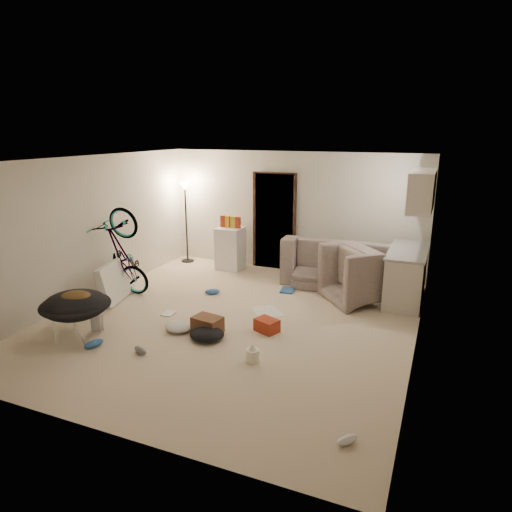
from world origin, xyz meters
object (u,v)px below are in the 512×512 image
at_px(kitchen_counter, 406,276).
at_px(drink_case_b, 267,325).
at_px(armchair, 367,280).
at_px(floor_lamp, 185,205).
at_px(sofa, 344,267).
at_px(mini_fridge, 230,248).
at_px(drink_case_a, 207,325).
at_px(tv_box, 116,281).
at_px(bicycle, 124,272).
at_px(saucer_chair, 76,311).
at_px(juicer, 253,355).

xyz_separation_m(kitchen_counter, drink_case_b, (-1.77, -2.17, -0.34)).
bearing_deg(armchair, floor_lamp, 37.65).
height_order(kitchen_counter, sofa, kitchen_counter).
height_order(mini_fridge, drink_case_a, mini_fridge).
bearing_deg(armchair, tv_box, 72.22).
xyz_separation_m(armchair, bicycle, (-4.10, -1.49, 0.08)).
distance_m(saucer_chair, drink_case_b, 2.77).
relative_size(floor_lamp, juicer, 7.17).
distance_m(sofa, bicycle, 4.14).
bearing_deg(saucer_chair, juicer, 6.83).
distance_m(floor_lamp, juicer, 5.11).
bearing_deg(armchair, kitchen_counter, -112.41).
relative_size(bicycle, drink_case_a, 4.00).
height_order(bicycle, juicer, bicycle).
bearing_deg(bicycle, tv_box, 178.55).
distance_m(mini_fridge, tv_box, 2.71).
bearing_deg(armchair, sofa, -0.52).
height_order(bicycle, mini_fridge, bicycle).
bearing_deg(mini_fridge, floor_lamp, 173.03).
distance_m(kitchen_counter, armchair, 0.67).
xyz_separation_m(tv_box, drink_case_b, (2.96, -0.22, -0.25)).
height_order(sofa, drink_case_a, sofa).
relative_size(sofa, drink_case_b, 6.93).
bearing_deg(bicycle, saucer_chair, -164.76).
xyz_separation_m(saucer_chair, juicer, (2.62, 0.31, -0.31)).
bearing_deg(tv_box, bicycle, 75.55).
bearing_deg(drink_case_b, kitchen_counter, 72.48).
relative_size(armchair, drink_case_a, 2.62).
xyz_separation_m(floor_lamp, kitchen_counter, (4.83, -0.65, -0.87)).
xyz_separation_m(floor_lamp, armchair, (4.20, -0.86, -0.95)).
relative_size(bicycle, saucer_chair, 1.70).
xyz_separation_m(mini_fridge, tv_box, (-1.04, -2.50, -0.11)).
height_order(armchair, drink_case_b, armchair).
distance_m(armchair, bicycle, 4.36).
relative_size(floor_lamp, mini_fridge, 2.00).
bearing_deg(kitchen_counter, armchair, -161.63).
height_order(kitchen_counter, tv_box, kitchen_counter).
height_order(kitchen_counter, bicycle, bicycle).
relative_size(kitchen_counter, sofa, 0.65).
relative_size(armchair, drink_case_b, 3.28).
bearing_deg(drink_case_b, tv_box, -162.53).
height_order(sofa, saucer_chair, saucer_chair).
relative_size(kitchen_counter, drink_case_b, 4.48).
xyz_separation_m(saucer_chair, drink_case_a, (1.63, 0.89, -0.30)).
bearing_deg(sofa, tv_box, 30.77).
distance_m(sofa, saucer_chair, 4.92).
distance_m(kitchen_counter, saucer_chair, 5.43).
relative_size(sofa, juicer, 9.19).
height_order(bicycle, saucer_chair, bicycle).
height_order(mini_fridge, tv_box, mini_fridge).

